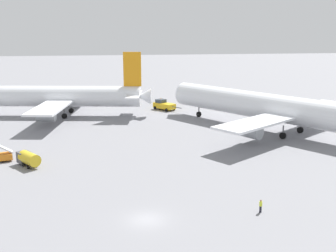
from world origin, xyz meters
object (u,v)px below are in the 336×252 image
(airliner_being_pushed, at_px, (279,109))
(ground_crew_wing_walker_right, at_px, (261,206))
(gse_fuel_bowser_stubby, at_px, (28,158))
(airliner_at_gate_left, at_px, (56,97))
(pushback_tug, at_px, (164,105))

(airliner_being_pushed, bearing_deg, ground_crew_wing_walker_right, -115.83)
(gse_fuel_bowser_stubby, bearing_deg, ground_crew_wing_walker_right, -35.35)
(airliner_being_pushed, height_order, gse_fuel_bowser_stubby, airliner_being_pushed)
(airliner_at_gate_left, relative_size, pushback_tug, 5.77)
(airliner_at_gate_left, relative_size, gse_fuel_bowser_stubby, 9.60)
(airliner_being_pushed, distance_m, gse_fuel_bowser_stubby, 50.68)
(airliner_at_gate_left, height_order, ground_crew_wing_walker_right, airliner_at_gate_left)
(airliner_being_pushed, distance_m, pushback_tug, 35.54)
(pushback_tug, bearing_deg, airliner_being_pushed, -54.84)
(gse_fuel_bowser_stubby, distance_m, ground_crew_wing_walker_right, 37.72)
(airliner_at_gate_left, height_order, gse_fuel_bowser_stubby, airliner_at_gate_left)
(pushback_tug, height_order, gse_fuel_bowser_stubby, pushback_tug)
(airliner_at_gate_left, distance_m, airliner_being_pushed, 54.21)
(airliner_at_gate_left, bearing_deg, ground_crew_wing_walker_right, -63.59)
(airliner_at_gate_left, bearing_deg, pushback_tug, 7.98)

